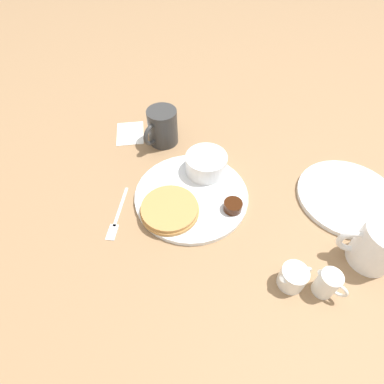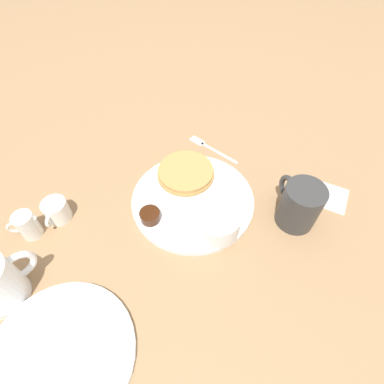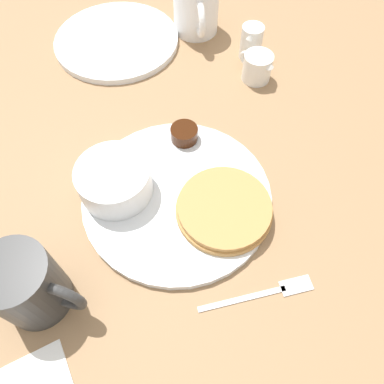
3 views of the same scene
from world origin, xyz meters
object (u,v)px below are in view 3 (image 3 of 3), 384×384
(bowl, at_px, (114,180))
(creamer_pitcher_near, at_px, (257,67))
(fork, at_px, (270,292))
(plate, at_px, (177,197))
(creamer_pitcher_far, at_px, (251,42))
(second_mug, at_px, (196,6))
(coffee_mug, at_px, (28,286))

(bowl, height_order, creamer_pitcher_near, bowl)
(creamer_pitcher_near, height_order, fork, creamer_pitcher_near)
(fork, bearing_deg, plate, -68.48)
(plate, relative_size, creamer_pitcher_far, 4.23)
(plate, xyz_separation_m, creamer_pitcher_near, (-0.21, -0.20, 0.02))
(plate, height_order, creamer_pitcher_near, creamer_pitcher_near)
(bowl, bearing_deg, second_mug, -126.04)
(plate, bearing_deg, creamer_pitcher_near, -137.46)
(creamer_pitcher_near, xyz_separation_m, second_mug, (0.05, -0.17, 0.03))
(plate, xyz_separation_m, fork, (-0.07, 0.17, -0.00))
(bowl, relative_size, coffee_mug, 0.99)
(coffee_mug, height_order, creamer_pitcher_far, coffee_mug)
(coffee_mug, height_order, creamer_pitcher_near, coffee_mug)
(creamer_pitcher_far, distance_m, second_mug, 0.13)
(bowl, bearing_deg, creamer_pitcher_near, -151.30)
(plate, bearing_deg, fork, 111.52)
(creamer_pitcher_far, relative_size, fork, 0.43)
(bowl, relative_size, fork, 0.69)
(bowl, xyz_separation_m, coffee_mug, (0.13, 0.12, 0.01))
(second_mug, bearing_deg, coffee_mug, 50.81)
(plate, bearing_deg, coffee_mug, 22.08)
(bowl, height_order, creamer_pitcher_far, creamer_pitcher_far)
(plate, xyz_separation_m, coffee_mug, (0.21, 0.08, 0.04))
(fork, distance_m, second_mug, 0.54)
(bowl, distance_m, second_mug, 0.41)
(creamer_pitcher_far, bearing_deg, plate, 48.18)
(bowl, height_order, coffee_mug, coffee_mug)
(plate, bearing_deg, creamer_pitcher_far, -131.82)
(coffee_mug, distance_m, creamer_pitcher_far, 0.55)
(creamer_pitcher_far, height_order, second_mug, second_mug)
(coffee_mug, relative_size, second_mug, 0.86)
(creamer_pitcher_near, height_order, second_mug, second_mug)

